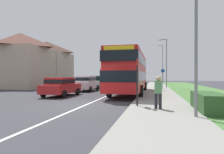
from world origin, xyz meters
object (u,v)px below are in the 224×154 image
at_px(pedestrian_at_stop, 158,91).
at_px(street_lamp_far, 162,62).
at_px(street_lamp_near, 193,21).
at_px(street_lamp_mid, 166,60).
at_px(double_decker_bus, 130,71).
at_px(pedestrian_walking_away, 160,83).
at_px(parked_car_dark_green, 100,81).
at_px(parked_car_black, 110,80).
at_px(parked_car_white, 87,83).
at_px(bus_stop_sign, 137,79).
at_px(cycle_route_sign, 163,78).
at_px(parked_car_red, 61,86).

relative_size(pedestrian_at_stop, street_lamp_far, 0.20).
bearing_deg(street_lamp_near, street_lamp_mid, 90.02).
xyz_separation_m(double_decker_bus, street_lamp_far, (3.82, 23.33, 2.49)).
bearing_deg(street_lamp_mid, double_decker_bus, -114.13).
bearing_deg(pedestrian_walking_away, parked_car_dark_green, 151.85).
relative_size(pedestrian_at_stop, street_lamp_mid, 0.25).
relative_size(parked_car_black, pedestrian_at_stop, 2.74).
xyz_separation_m(double_decker_bus, parked_car_dark_green, (-5.11, 7.51, -1.21)).
bearing_deg(street_lamp_mid, street_lamp_near, -89.98).
bearing_deg(street_lamp_near, parked_car_dark_green, 116.91).
distance_m(double_decker_bus, street_lamp_near, 10.62).
distance_m(parked_car_black, pedestrian_walking_away, 12.51).
bearing_deg(parked_car_white, double_decker_bus, -22.88).
distance_m(bus_stop_sign, cycle_route_sign, 13.31).
relative_size(parked_car_red, street_lamp_far, 0.51).
height_order(street_lamp_near, street_lamp_far, street_lamp_far).
height_order(bus_stop_sign, street_lamp_near, street_lamp_near).
xyz_separation_m(street_lamp_near, street_lamp_mid, (-0.01, 18.04, 0.03)).
xyz_separation_m(parked_car_dark_green, cycle_route_sign, (8.32, -2.04, 0.49)).
height_order(parked_car_black, pedestrian_walking_away, parked_car_black).
distance_m(cycle_route_sign, street_lamp_near, 15.47).
relative_size(parked_car_black, bus_stop_sign, 1.76).
bearing_deg(parked_car_black, pedestrian_walking_away, -50.78).
bearing_deg(double_decker_bus, parked_car_red, -148.44).
distance_m(parked_car_white, street_lamp_far, 23.28).
distance_m(bus_stop_sign, street_lamp_mid, 16.26).
bearing_deg(street_lamp_mid, parked_car_white, -145.59).
height_order(double_decker_bus, street_lamp_far, street_lamp_far).
distance_m(pedestrian_at_stop, street_lamp_near, 3.40).
relative_size(double_decker_bus, cycle_route_sign, 4.55).
bearing_deg(pedestrian_at_stop, cycle_route_sign, 86.73).
bearing_deg(parked_car_dark_green, pedestrian_at_stop, -64.65).
xyz_separation_m(double_decker_bus, street_lamp_mid, (3.68, 8.22, 1.68)).
height_order(parked_car_dark_green, street_lamp_near, street_lamp_near).
bearing_deg(double_decker_bus, parked_car_white, 157.12).
bearing_deg(bus_stop_sign, street_lamp_mid, 81.75).
bearing_deg(parked_car_red, parked_car_dark_green, 88.78).
bearing_deg(parked_car_white, street_lamp_near, -53.63).
relative_size(parked_car_red, parked_car_dark_green, 0.96).
bearing_deg(parked_car_black, street_lamp_mid, -28.40).
bearing_deg(parked_car_red, pedestrian_walking_away, 38.84).
xyz_separation_m(parked_car_black, pedestrian_walking_away, (7.91, -9.69, 0.05)).
distance_m(parked_car_white, parked_car_black, 10.80).
bearing_deg(street_lamp_far, street_lamp_near, -90.23).
relative_size(parked_car_black, street_lamp_mid, 0.70).
relative_size(pedestrian_walking_away, street_lamp_far, 0.20).
bearing_deg(street_lamp_far, parked_car_red, -108.99).
bearing_deg(bus_stop_sign, parked_car_red, 146.50).
xyz_separation_m(parked_car_dark_green, street_lamp_mid, (8.79, 0.71, 2.88)).
height_order(pedestrian_walking_away, cycle_route_sign, cycle_route_sign).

